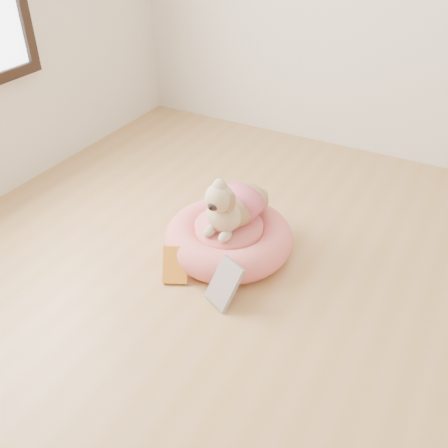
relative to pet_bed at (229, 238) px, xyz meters
The scene contains 5 objects.
floor 0.97m from the pet_bed, 54.94° to the right, with size 4.50×4.50×0.00m, color #B6874C.
pet_bed is the anchor object (origin of this frame).
dog 0.24m from the pet_bed, 49.97° to the left, with size 0.29×0.42×0.31m, color brown, non-canonical shape.
book_yellow 0.33m from the pet_bed, 111.65° to the right, with size 0.11×0.02×0.17m, color gold.
book_white 0.37m from the pet_bed, 64.81° to the right, with size 0.14×0.02×0.21m, color white.
Camera 1 is at (0.39, -0.99, 1.56)m, focal length 40.00 mm.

